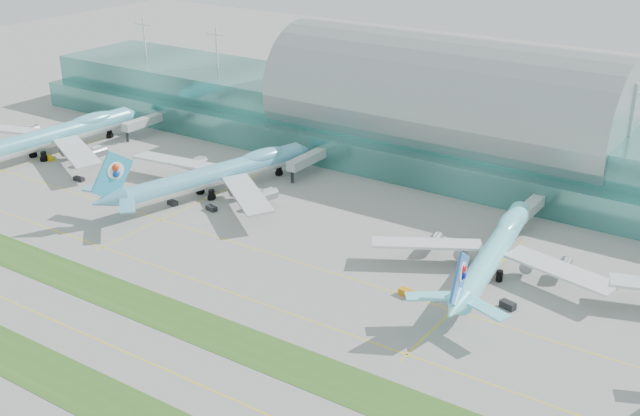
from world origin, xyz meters
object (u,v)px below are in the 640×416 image
Objects in this scene: airliner_b at (217,173)px; airliner_c at (494,250)px; terminal at (443,123)px; airliner_a at (48,136)px.

airliner_b is 91.52m from airliner_c.
terminal reaches higher than airliner_b.
airliner_b is at bearing 9.15° from airliner_a.
airliner_a reaches higher than airliner_b.
airliner_b is (-44.84, -63.95, -7.55)m from terminal.
terminal is 4.87× the size of airliner_c.
terminal is 78.46m from airliner_b.
airliner_c is (163.77, 3.80, -1.16)m from airliner_a.
airliner_c is (46.66, -65.97, -8.29)m from terminal.
airliner_a is 1.08× the size of airliner_b.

